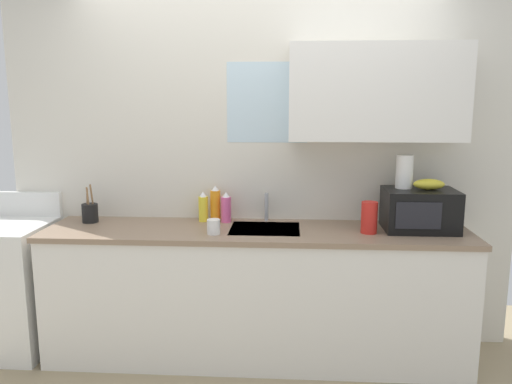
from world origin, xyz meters
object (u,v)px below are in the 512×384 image
Objects in this scene: microwave at (420,210)px; dish_soap_bottle_yellow at (203,207)px; paper_towel_roll at (404,172)px; stove_range at (7,286)px; dish_soap_bottle_pink at (226,208)px; cereal_canister at (369,218)px; dish_soap_bottle_orange at (215,204)px; banana_bunch at (429,184)px; mug_white at (214,227)px; utensil_crock at (90,212)px.

dish_soap_bottle_yellow is (-1.45, 0.15, -0.04)m from microwave.
stove_range is at bearing -177.97° from paper_towel_roll.
microwave is at bearing -6.10° from dish_soap_bottle_pink.
cereal_canister is at bearing -13.95° from dish_soap_bottle_pink.
dish_soap_bottle_orange is at bearing 172.87° from microwave.
dish_soap_bottle_yellow is at bearing -165.44° from dish_soap_bottle_orange.
dish_soap_bottle_orange reaches higher than stove_range.
dish_soap_bottle_orange is (-1.42, 0.17, -0.19)m from banana_bunch.
paper_towel_roll is at bearing 11.02° from mug_white.
dish_soap_bottle_yellow is at bearing 5.71° from utensil_crock.
dish_soap_bottle_pink is 0.95m from utensil_crock.
paper_towel_roll is at bearing 2.03° from stove_range.
dish_soap_bottle_pink reaches higher than cereal_canister.
mug_white is at bearing -174.82° from cereal_canister.
dish_soap_bottle_orange is at bearing 157.27° from dish_soap_bottle_pink.
dish_soap_bottle_yellow is (-1.51, 0.15, -0.21)m from banana_bunch.
mug_white is (0.12, -0.34, -0.05)m from dish_soap_bottle_yellow.
paper_towel_roll is 1.23m from dish_soap_bottle_pink.
microwave is 2.24m from utensil_crock.
banana_bunch is 1.44m from dish_soap_bottle_orange.
paper_towel_roll is 0.40m from cereal_canister.
microwave is at bearing -178.23° from banana_bunch.
microwave is 1.35m from mug_white.
banana_bunch is 0.18m from paper_towel_roll.
dish_soap_bottle_yellow is 0.36m from mug_white.
dish_soap_bottle_orange is 1.19× the size of dish_soap_bottle_yellow.
mug_white is at bearing -172.17° from banana_bunch.
utensil_crock is (-1.90, 0.17, -0.03)m from cereal_canister.
dish_soap_bottle_pink is at bearing -4.16° from dish_soap_bottle_yellow.
paper_towel_roll is at bearing -5.39° from dish_soap_bottle_orange.
dish_soap_bottle_pink is at bearing 4.02° from utensil_crock.
stove_range is at bearing 174.50° from mug_white.
paper_towel_roll reaches higher than cereal_canister.
paper_towel_roll reaches higher than dish_soap_bottle_orange.
cereal_canister is (1.03, -0.27, -0.02)m from dish_soap_bottle_orange.
mug_white is at bearing -171.95° from microwave.
utensil_crock is (-2.24, 0.07, -0.07)m from microwave.
dish_soap_bottle_orange is (-1.37, 0.17, -0.02)m from microwave.
microwave reaches higher than utensil_crock.
cereal_canister is at bearing -147.99° from paper_towel_roll.
dish_soap_bottle_orange reaches higher than dish_soap_bottle_yellow.
banana_bunch reaches higher than dish_soap_bottle_yellow.
stove_range is at bearing 178.76° from cereal_canister.
dish_soap_bottle_orange is (1.45, 0.22, 0.56)m from stove_range.
dish_soap_bottle_yellow reaches higher than stove_range.
stove_range is at bearing -173.18° from dish_soap_bottle_pink.
paper_towel_roll reaches higher than dish_soap_bottle_yellow.
stove_range is 2.35× the size of microwave.
microwave is 2.17× the size of dish_soap_bottle_yellow.
microwave reaches higher than mug_white.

